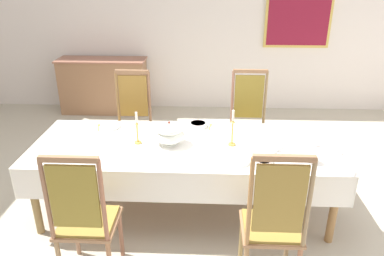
# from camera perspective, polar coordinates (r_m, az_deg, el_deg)

# --- Properties ---
(ground) EXTENTS (7.56, 6.28, 0.04)m
(ground) POSITION_cam_1_polar(r_m,az_deg,el_deg) (3.77, -1.19, -13.76)
(ground) COLOR #BAB49F
(back_wall) EXTENTS (7.56, 0.08, 3.33)m
(back_wall) POSITION_cam_1_polar(r_m,az_deg,el_deg) (6.20, 0.66, 18.03)
(back_wall) COLOR silver
(back_wall) RESTS_ON ground
(dining_table) EXTENTS (2.84, 1.05, 0.73)m
(dining_table) POSITION_cam_1_polar(r_m,az_deg,el_deg) (3.52, -1.14, -3.55)
(dining_table) COLOR olive
(dining_table) RESTS_ON ground
(tablecloth) EXTENTS (2.86, 1.07, 0.30)m
(tablecloth) POSITION_cam_1_polar(r_m,az_deg,el_deg) (3.51, -1.14, -3.46)
(tablecloth) COLOR white
(tablecloth) RESTS_ON dining_table
(chair_south_a) EXTENTS (0.44, 0.42, 1.15)m
(chair_south_a) POSITION_cam_1_polar(r_m,az_deg,el_deg) (2.90, -16.36, -13.04)
(chair_south_a) COLOR #91674D
(chair_south_a) RESTS_ON ground
(chair_north_a) EXTENTS (0.44, 0.42, 1.17)m
(chair_north_a) POSITION_cam_1_polar(r_m,az_deg,el_deg) (4.48, -9.15, 1.26)
(chair_north_a) COLOR #977147
(chair_north_a) RESTS_ON ground
(chair_south_b) EXTENTS (0.44, 0.42, 1.19)m
(chair_south_b) POSITION_cam_1_polar(r_m,az_deg,el_deg) (2.79, 12.47, -13.84)
(chair_south_b) COLOR olive
(chair_south_b) RESTS_ON ground
(chair_north_b) EXTENTS (0.44, 0.42, 1.19)m
(chair_north_b) POSITION_cam_1_polar(r_m,az_deg,el_deg) (4.42, 8.73, 1.05)
(chair_north_b) COLOR #9C664E
(chair_north_b) RESTS_ON ground
(soup_tureen) EXTENTS (0.29, 0.29, 0.23)m
(soup_tureen) POSITION_cam_1_polar(r_m,az_deg,el_deg) (3.45, -3.55, -0.77)
(soup_tureen) COLOR white
(soup_tureen) RESTS_ON tablecloth
(candlestick_west) EXTENTS (0.07, 0.07, 0.32)m
(candlestick_west) POSITION_cam_1_polar(r_m,az_deg,el_deg) (3.49, -8.47, -0.50)
(candlestick_west) COLOR gold
(candlestick_west) RESTS_ON tablecloth
(candlestick_east) EXTENTS (0.07, 0.07, 0.35)m
(candlestick_east) POSITION_cam_1_polar(r_m,az_deg,el_deg) (3.43, 6.27, -0.52)
(candlestick_east) COLOR gold
(candlestick_east) RESTS_ON tablecloth
(bowl_near_left) EXTENTS (0.19, 0.19, 0.05)m
(bowl_near_left) POSITION_cam_1_polar(r_m,az_deg,el_deg) (3.85, 0.94, 0.57)
(bowl_near_left) COLOR white
(bowl_near_left) RESTS_ON tablecloth
(bowl_near_right) EXTENTS (0.19, 0.19, 0.04)m
(bowl_near_right) POSITION_cam_1_polar(r_m,az_deg,el_deg) (3.92, -12.50, 0.41)
(bowl_near_right) COLOR white
(bowl_near_right) RESTS_ON tablecloth
(bowl_far_left) EXTENTS (0.15, 0.15, 0.03)m
(bowl_far_left) POSITION_cam_1_polar(r_m,az_deg,el_deg) (3.16, 7.48, -5.22)
(bowl_far_left) COLOR white
(bowl_far_left) RESTS_ON tablecloth
(bowl_far_right) EXTENTS (0.15, 0.15, 0.04)m
(bowl_far_right) POSITION_cam_1_polar(r_m,az_deg,el_deg) (3.19, 11.02, -5.10)
(bowl_far_right) COLOR white
(bowl_far_right) RESTS_ON tablecloth
(spoon_primary) EXTENTS (0.04, 0.18, 0.01)m
(spoon_primary) POSITION_cam_1_polar(r_m,az_deg,el_deg) (3.88, 2.85, 0.40)
(spoon_primary) COLOR gold
(spoon_primary) RESTS_ON tablecloth
(spoon_secondary) EXTENTS (0.06, 0.17, 0.01)m
(spoon_secondary) POSITION_cam_1_polar(r_m,az_deg,el_deg) (3.99, -14.24, 0.34)
(spoon_secondary) COLOR gold
(spoon_secondary) RESTS_ON tablecloth
(sideboard) EXTENTS (1.44, 0.48, 0.90)m
(sideboard) POSITION_cam_1_polar(r_m,az_deg,el_deg) (6.37, -13.49, 6.39)
(sideboard) COLOR #946949
(sideboard) RESTS_ON ground
(framed_painting) EXTENTS (1.04, 0.05, 1.31)m
(framed_painting) POSITION_cam_1_polar(r_m,az_deg,el_deg) (6.29, 16.34, 17.73)
(framed_painting) COLOR #D1B251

